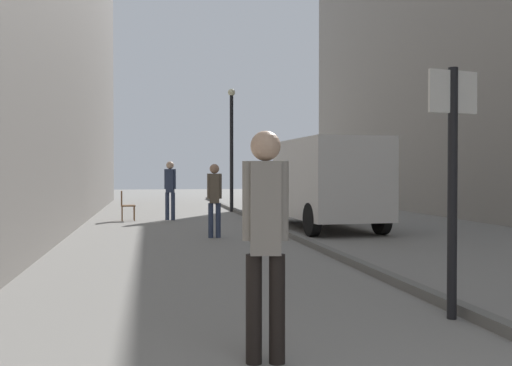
{
  "coord_description": "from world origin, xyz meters",
  "views": [
    {
      "loc": [
        -1.71,
        -1.03,
        1.52
      ],
      "look_at": [
        0.84,
        12.66,
        1.27
      ],
      "focal_mm": 40.71,
      "sensor_mm": 36.0,
      "label": 1
    }
  ],
  "objects": [
    {
      "name": "lamp_post",
      "position": [
        1.46,
        21.23,
        2.72
      ],
      "size": [
        0.28,
        0.28,
        4.76
      ],
      "color": "black",
      "rests_on": "ground_plane"
    },
    {
      "name": "ground_plane",
      "position": [
        0.0,
        12.0,
        0.0
      ],
      "size": [
        80.0,
        80.0,
        0.0
      ],
      "primitive_type": "plane",
      "color": "gray"
    },
    {
      "name": "delivery_van",
      "position": [
        2.92,
        14.14,
        1.28
      ],
      "size": [
        2.25,
        5.48,
        2.38
      ],
      "rotation": [
        0.0,
        0.0,
        0.05
      ],
      "color": "silver",
      "rests_on": "ground_plane"
    },
    {
      "name": "pedestrian_far_crossing",
      "position": [
        -1.03,
        17.65,
        1.08
      ],
      "size": [
        0.36,
        0.26,
        1.87
      ],
      "rotation": [
        0.0,
        0.0,
        -0.25
      ],
      "color": "#2D3851",
      "rests_on": "ground_plane"
    },
    {
      "name": "pedestrian_main_foreground",
      "position": [
        -0.2,
        12.38,
        0.99
      ],
      "size": [
        0.34,
        0.22,
        1.72
      ],
      "rotation": [
        0.0,
        0.0,
        -0.11
      ],
      "color": "#2D3851",
      "rests_on": "ground_plane"
    },
    {
      "name": "cafe_chair_near_window",
      "position": [
        -2.43,
        17.66,
        0.55
      ],
      "size": [
        0.47,
        0.47,
        0.94
      ],
      "rotation": [
        0.0,
        0.0,
        4.78
      ],
      "color": "brown",
      "rests_on": "ground_plane"
    },
    {
      "name": "kerb_strip",
      "position": [
        1.58,
        12.0,
        0.06
      ],
      "size": [
        0.16,
        40.0,
        0.12
      ],
      "primitive_type": "cube",
      "color": "#615F5B",
      "rests_on": "ground_plane"
    },
    {
      "name": "pedestrian_mid_block",
      "position": [
        -0.8,
        3.46,
        1.07
      ],
      "size": [
        0.36,
        0.24,
        1.85
      ],
      "rotation": [
        0.0,
        0.0,
        -0.16
      ],
      "color": "black",
      "rests_on": "ground_plane"
    },
    {
      "name": "street_sign_post",
      "position": [
        1.38,
        4.48,
        1.55
      ],
      "size": [
        0.6,
        0.14,
        2.6
      ],
      "rotation": [
        0.0,
        0.0,
        3.33
      ],
      "color": "black",
      "rests_on": "ground_plane"
    }
  ]
}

